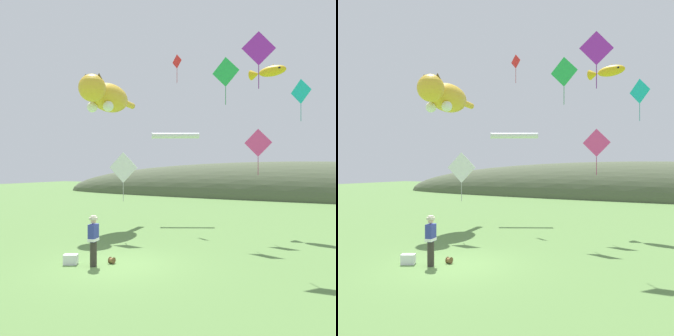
{
  "view_description": "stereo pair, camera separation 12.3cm",
  "coord_description": "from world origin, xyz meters",
  "views": [
    {
      "loc": [
        7.92,
        -10.71,
        3.47
      ],
      "look_at": [
        0.0,
        4.0,
        3.45
      ],
      "focal_mm": 40.0,
      "sensor_mm": 36.0,
      "label": 1
    },
    {
      "loc": [
        8.03,
        -10.65,
        3.47
      ],
      "look_at": [
        0.0,
        4.0,
        3.45
      ],
      "focal_mm": 40.0,
      "sensor_mm": 36.0,
      "label": 2
    }
  ],
  "objects": [
    {
      "name": "ground_plane",
      "position": [
        0.0,
        0.0,
        0.0
      ],
      "size": [
        120.0,
        120.0,
        0.0
      ],
      "primitive_type": "plane",
      "color": "#5B8442"
    },
    {
      "name": "distant_hill_ridge",
      "position": [
        0.0,
        32.95,
        0.0
      ],
      "size": [
        63.92,
        10.41,
        8.29
      ],
      "color": "#4C563D",
      "rests_on": "ground"
    },
    {
      "name": "festival_attendant",
      "position": [
        -0.6,
        -0.41,
        0.95
      ],
      "size": [
        0.35,
        0.47,
        1.77
      ],
      "color": "#332D28",
      "rests_on": "ground"
    },
    {
      "name": "kite_spool",
      "position": [
        -0.25,
        0.19,
        0.12
      ],
      "size": [
        0.17,
        0.24,
        0.24
      ],
      "color": "olive",
      "rests_on": "ground"
    },
    {
      "name": "picnic_cooler",
      "position": [
        -1.49,
        -0.59,
        0.18
      ],
      "size": [
        0.59,
        0.52,
        0.36
      ],
      "color": "white",
      "rests_on": "ground"
    },
    {
      "name": "kite_giant_cat",
      "position": [
        -5.61,
        6.8,
        7.6
      ],
      "size": [
        2.47,
        6.38,
        1.96
      ],
      "color": "gold"
    },
    {
      "name": "kite_fish_windsock",
      "position": [
        2.89,
        10.65,
        8.9
      ],
      "size": [
        2.29,
        1.21,
        0.68
      ],
      "color": "gold"
    },
    {
      "name": "kite_tube_streamer",
      "position": [
        -3.18,
        10.85,
        5.54
      ],
      "size": [
        2.92,
        1.76,
        0.44
      ],
      "color": "white"
    },
    {
      "name": "kite_diamond_white",
      "position": [
        -2.57,
        4.2,
        3.45
      ],
      "size": [
        1.47,
        0.25,
        2.39
      ],
      "color": "white"
    },
    {
      "name": "kite_diamond_violet",
      "position": [
        4.15,
        3.7,
        8.07
      ],
      "size": [
        1.2,
        0.6,
        2.23
      ],
      "color": "purple"
    },
    {
      "name": "kite_diamond_red",
      "position": [
        -2.51,
        9.83,
        9.98
      ],
      "size": [
        0.81,
        0.35,
        1.77
      ],
      "color": "red"
    },
    {
      "name": "kite_diamond_pink",
      "position": [
        3.14,
        7.47,
        4.67
      ],
      "size": [
        1.37,
        0.04,
        2.27
      ],
      "color": "#E53F8C"
    },
    {
      "name": "kite_diamond_teal",
      "position": [
        4.79,
        9.73,
        7.42
      ],
      "size": [
        1.13,
        0.67,
        2.2
      ],
      "color": "#19BFBF"
    },
    {
      "name": "kite_diamond_green",
      "position": [
        1.59,
        7.13,
        8.24
      ],
      "size": [
        1.48,
        0.18,
        2.39
      ],
      "color": "green"
    }
  ]
}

